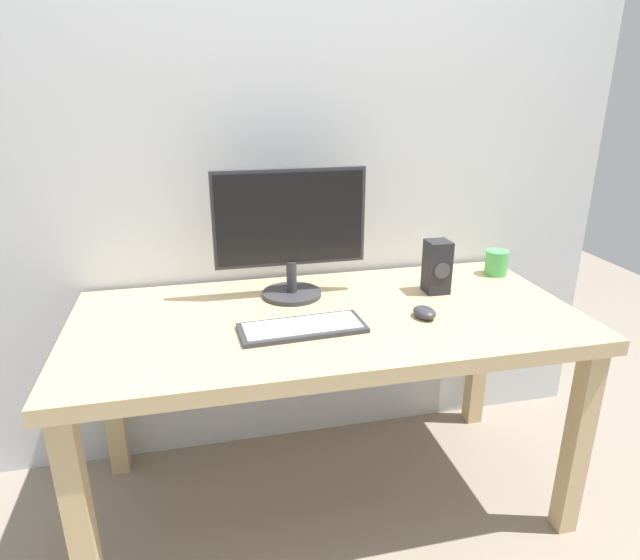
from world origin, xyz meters
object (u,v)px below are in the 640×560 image
object	(u,v)px
desk	(327,337)
coffee_mug	(496,263)
monitor	(290,228)
keyboard_primary	(302,328)
speaker_right	(437,267)
mouse	(424,312)

from	to	relation	value
desk	coffee_mug	world-z (taller)	coffee_mug
desk	coffee_mug	distance (m)	0.78
monitor	keyboard_primary	distance (m)	0.38
monitor	speaker_right	xyz separation A→B (m)	(0.51, -0.08, -0.15)
coffee_mug	monitor	bearing A→B (deg)	-177.36
keyboard_primary	speaker_right	distance (m)	0.58
desk	coffee_mug	bearing A→B (deg)	17.45
mouse	coffee_mug	distance (m)	0.55
speaker_right	coffee_mug	world-z (taller)	speaker_right
desk	mouse	distance (m)	0.33
desk	speaker_right	world-z (taller)	speaker_right
keyboard_primary	speaker_right	size ratio (longest dim) A/B	2.07
monitor	coffee_mug	bearing A→B (deg)	2.64
monitor	keyboard_primary	xyz separation A→B (m)	(-0.02, -0.29, -0.23)
desk	keyboard_primary	xyz separation A→B (m)	(-0.10, -0.10, 0.09)
monitor	mouse	size ratio (longest dim) A/B	5.77
keyboard_primary	coffee_mug	xyz separation A→B (m)	(0.84, 0.33, 0.04)
mouse	keyboard_primary	bearing A→B (deg)	171.59
monitor	mouse	world-z (taller)	monitor
coffee_mug	desk	bearing A→B (deg)	-162.55
desk	keyboard_primary	bearing A→B (deg)	-135.64
mouse	desk	bearing A→B (deg)	152.74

